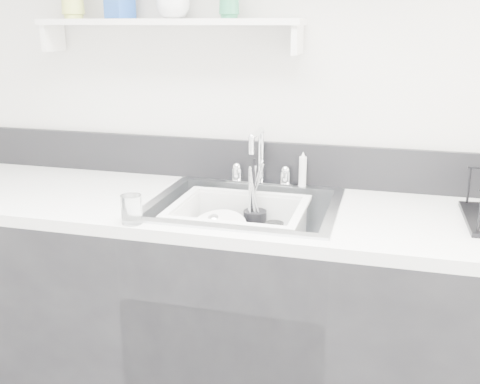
% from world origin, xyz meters
% --- Properties ---
extents(counter_run, '(3.20, 0.62, 0.92)m').
position_xyz_m(counter_run, '(0.00, 1.19, 0.46)').
color(counter_run, black).
rests_on(counter_run, ground).
extents(backsplash, '(3.20, 0.02, 0.16)m').
position_xyz_m(backsplash, '(0.00, 1.49, 1.00)').
color(backsplash, black).
rests_on(backsplash, counter_run).
extents(sink, '(0.64, 0.52, 0.20)m').
position_xyz_m(sink, '(0.00, 1.19, 0.83)').
color(sink, silver).
rests_on(sink, counter_run).
extents(faucet, '(0.26, 0.18, 0.23)m').
position_xyz_m(faucet, '(0.00, 1.44, 0.98)').
color(faucet, silver).
rests_on(faucet, counter_run).
extents(side_sprayer, '(0.03, 0.03, 0.14)m').
position_xyz_m(side_sprayer, '(0.16, 1.44, 0.99)').
color(side_sprayer, silver).
rests_on(side_sprayer, counter_run).
extents(wall_shelf, '(1.00, 0.16, 0.12)m').
position_xyz_m(wall_shelf, '(-0.35, 1.42, 1.51)').
color(wall_shelf, silver).
rests_on(wall_shelf, room_shell).
extents(wash_tub, '(0.49, 0.42, 0.17)m').
position_xyz_m(wash_tub, '(-0.01, 1.17, 0.84)').
color(wash_tub, silver).
rests_on(wash_tub, sink).
extents(plate_stack, '(0.26, 0.25, 0.10)m').
position_xyz_m(plate_stack, '(-0.08, 1.17, 0.79)').
color(plate_stack, white).
rests_on(plate_stack, wash_tub).
extents(utensil_cup, '(0.08, 0.08, 0.28)m').
position_xyz_m(utensil_cup, '(0.02, 1.28, 0.83)').
color(utensil_cup, black).
rests_on(utensil_cup, wash_tub).
extents(ladle, '(0.28, 0.22, 0.08)m').
position_xyz_m(ladle, '(-0.06, 1.20, 0.81)').
color(ladle, silver).
rests_on(ladle, wash_tub).
extents(tumbler_in_tub, '(0.08, 0.08, 0.09)m').
position_xyz_m(tumbler_in_tub, '(0.10, 1.21, 0.81)').
color(tumbler_in_tub, white).
rests_on(tumbler_in_tub, wash_tub).
extents(tumbler_counter, '(0.08, 0.08, 0.09)m').
position_xyz_m(tumbler_counter, '(-0.29, 0.92, 0.97)').
color(tumbler_counter, white).
rests_on(tumbler_counter, counter_run).
extents(bowl_small, '(0.13, 0.13, 0.03)m').
position_xyz_m(bowl_small, '(0.10, 1.10, 0.78)').
color(bowl_small, white).
rests_on(bowl_small, wash_tub).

